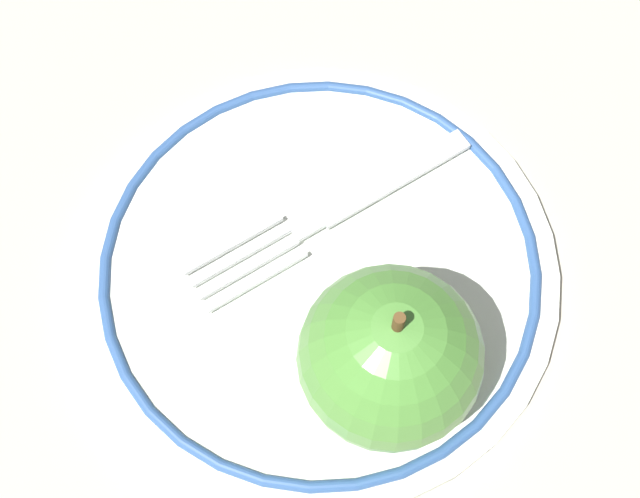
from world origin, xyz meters
name	(u,v)px	position (x,y,z in m)	size (l,w,h in m)	color
ground_plane	(365,282)	(0.00, 0.00, 0.00)	(2.00, 2.00, 0.00)	#B4AD9D
plate	(320,270)	(-0.02, 0.02, 0.01)	(0.25, 0.25, 0.01)	white
apple_red_whole	(390,357)	(-0.02, -0.05, 0.06)	(0.08, 0.08, 0.09)	#4F8F39
fork	(343,208)	(0.01, 0.04, 0.02)	(0.17, 0.03, 0.00)	silver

